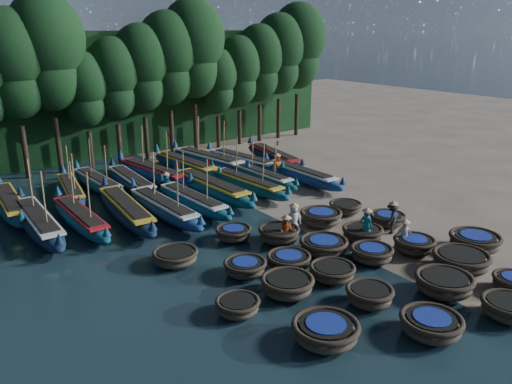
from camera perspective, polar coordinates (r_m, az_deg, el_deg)
ground at (r=25.91m, az=6.66°, el=-5.05°), size 120.00×120.00×0.00m
foliage_wall at (r=44.20m, az=-14.77°, el=10.89°), size 40.00×3.00×10.00m
coracle_2 at (r=18.84m, az=19.37°, el=-14.09°), size 2.57×2.57×0.74m
coracle_3 at (r=20.95m, az=26.88°, el=-11.73°), size 2.00×2.00×0.73m
coracle_5 at (r=17.65m, az=7.95°, el=-15.47°), size 2.56×2.56×0.76m
coracle_6 at (r=20.02m, az=12.83°, el=-11.43°), size 2.03×2.03×0.75m
coracle_7 at (r=21.61m, az=20.69°, el=-9.75°), size 2.40×2.40×0.83m
coracle_8 at (r=23.85m, az=22.39°, el=-7.25°), size 2.59×2.59×0.84m
coracle_9 at (r=26.22m, az=23.74°, el=-5.16°), size 2.85×2.85×0.81m
coracle_10 at (r=19.02m, az=-2.10°, el=-12.87°), size 2.03×2.03×0.63m
coracle_11 at (r=20.23m, az=3.60°, el=-10.56°), size 2.35×2.35×0.79m
coracle_12 at (r=21.60m, az=8.71°, el=-8.99°), size 2.43×2.43×0.67m
coracle_13 at (r=23.48m, az=13.09°, el=-6.85°), size 2.00×2.00×0.73m
coracle_14 at (r=24.90m, az=17.64°, el=-5.72°), size 2.01×2.01×0.76m
coracle_15 at (r=21.74m, az=-1.26°, el=-8.56°), size 2.28×2.28×0.67m
coracle_16 at (r=22.38m, az=3.77°, el=-7.79°), size 2.42×2.42×0.66m
coracle_17 at (r=23.84m, az=7.75°, el=-6.09°), size 2.86×2.86×0.75m
coracle_18 at (r=25.49m, az=12.08°, el=-4.67°), size 2.32×2.32×0.77m
coracle_19 at (r=27.96m, az=14.78°, el=-2.94°), size 2.11×2.11×0.66m
coracle_20 at (r=22.96m, az=-9.20°, el=-7.28°), size 2.56×2.56×0.68m
coracle_21 at (r=25.14m, az=-2.59°, el=-4.70°), size 2.14×2.14×0.69m
coracle_22 at (r=24.84m, az=2.67°, el=-4.83°), size 2.39×2.39×0.81m
coracle_23 at (r=27.24m, az=7.44°, el=-2.85°), size 2.77×2.77×0.80m
coracle_24 at (r=29.19m, az=10.18°, el=-1.71°), size 2.00×2.00×0.66m
long_boat_0 at (r=28.25m, az=-23.59°, el=-3.23°), size 1.74×8.77×3.72m
long_boat_1 at (r=28.23m, az=-19.43°, el=-2.83°), size 1.45×8.07×3.43m
long_boat_2 at (r=28.55m, az=-14.61°, el=-2.02°), size 2.35×8.83×1.56m
long_boat_3 at (r=28.51m, az=-10.49°, el=-1.82°), size 1.63×8.32×3.53m
long_boat_4 at (r=29.53m, az=-7.22°, el=-1.02°), size 1.67×7.81×3.32m
long_boat_5 at (r=31.60m, az=-5.14°, el=0.51°), size 1.87×9.10×1.60m
long_boat_6 at (r=32.44m, az=-1.03°, el=0.93°), size 1.97×8.07×3.44m
long_boat_7 at (r=34.28m, az=0.61°, el=1.82°), size 1.45×7.54×3.20m
long_boat_8 at (r=34.58m, az=5.16°, el=1.97°), size 1.45×8.29×1.46m
long_boat_9 at (r=31.98m, az=-26.31°, el=-1.25°), size 1.89×8.36×1.47m
long_boat_10 at (r=33.39m, az=-20.37°, el=0.19°), size 2.49×7.38×3.18m
long_boat_11 at (r=34.42m, az=-17.64°, el=1.03°), size 1.69×7.69×3.27m
long_boat_12 at (r=33.90m, az=-14.03°, el=1.14°), size 1.84×8.11×1.43m
long_boat_13 at (r=35.53m, az=-11.67°, el=2.17°), size 2.88×8.69×3.74m
long_boat_14 at (r=37.12m, az=-8.02°, el=3.04°), size 2.15×8.65×1.53m
long_boat_15 at (r=38.24m, az=-5.41°, el=3.63°), size 2.85×8.90×3.82m
long_boat_16 at (r=37.92m, az=-1.48°, el=3.53°), size 2.55×8.51×1.51m
long_boat_17 at (r=39.26m, az=2.06°, el=4.04°), size 2.83×8.55×1.52m
fisherman_0 at (r=25.69m, az=4.33°, el=-3.05°), size 0.96×0.85×1.86m
fisherman_1 at (r=25.06m, az=12.49°, el=-3.74°), size 0.58×0.75×2.01m
fisherman_2 at (r=24.42m, az=3.47°, el=-4.36°), size 0.90×0.94×1.72m
fisherman_3 at (r=26.74m, az=15.29°, el=-2.82°), size 1.23×0.94×1.88m
fisherman_4 at (r=24.84m, az=16.54°, el=-4.66°), size 0.97×0.63×1.73m
fisherman_5 at (r=32.13m, az=-10.21°, el=0.92°), size 1.39×1.14×1.69m
fisherman_6 at (r=35.43m, az=2.45°, el=3.04°), size 0.91×0.67×1.92m
tree_3 at (r=37.96m, az=-26.10°, el=13.13°), size 4.92×4.92×11.60m
tree_4 at (r=38.44m, az=-22.81°, el=14.60°), size 5.34×5.34×12.58m
tree_5 at (r=39.29m, az=-19.04°, el=11.09°), size 3.68×3.68×8.68m
tree_6 at (r=39.99m, az=-15.96°, el=12.46°), size 4.09×4.09×9.65m
tree_7 at (r=40.81m, az=-12.96°, el=13.75°), size 4.51×4.51×10.63m
tree_8 at (r=41.76m, az=-10.06°, el=14.94°), size 4.92×4.92×11.60m
tree_9 at (r=42.83m, az=-7.26°, el=16.05°), size 5.34×5.34×12.58m
tree_10 at (r=44.19m, az=-4.47°, el=12.69°), size 3.68×3.68×8.68m
tree_11 at (r=45.40m, az=-1.97°, el=13.73°), size 4.09×4.09×9.65m
tree_12 at (r=46.70m, az=0.41°, el=14.70°), size 4.51×4.51×10.63m
tree_13 at (r=48.08m, az=2.68°, el=15.58°), size 4.92×4.92×11.60m
tree_14 at (r=49.55m, az=4.84°, el=16.40°), size 5.34×5.34×12.58m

